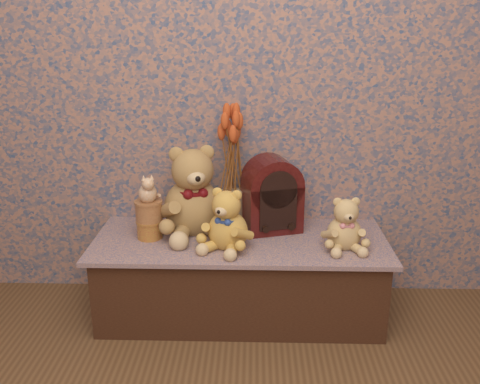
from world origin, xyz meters
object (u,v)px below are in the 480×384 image
Objects in this scene: teddy_medium at (228,216)px; teddy_small at (345,221)px; cat_figurine at (147,187)px; teddy_large at (192,186)px; biscuit_tin_lower at (150,229)px; ceramic_vase at (232,208)px; cathedral_radio at (272,194)px.

teddy_small is at bearing 23.51° from teddy_medium.
teddy_large is at bearing 6.03° from cat_figurine.
biscuit_tin_lower is at bearing -171.79° from teddy_medium.
ceramic_vase is (0.01, 0.25, -0.06)m from teddy_medium.
teddy_small is at bearing -25.40° from ceramic_vase.
cathedral_radio is at bearing -6.46° from cat_figurine.
cat_figurine is (0.00, 0.00, 0.20)m from biscuit_tin_lower.
teddy_medium is at bearing -63.74° from teddy_large.
cathedral_radio is at bearing -12.64° from teddy_large.
teddy_large is 0.21m from cat_figurine.
teddy_large is 1.53× the size of teddy_medium.
biscuit_tin_lower is (-0.19, -0.09, -0.18)m from teddy_large.
teddy_large is 0.23m from ceramic_vase.
teddy_small is at bearing -31.70° from teddy_large.
ceramic_vase is (-0.19, 0.04, -0.09)m from cathedral_radio.
teddy_small is 2.17× the size of biscuit_tin_lower.
teddy_small reaches higher than biscuit_tin_lower.
cathedral_radio is (0.37, 0.03, -0.04)m from teddy_large.
teddy_medium is at bearing 175.71° from teddy_small.
cathedral_radio is at bearing 69.54° from teddy_medium.
ceramic_vase is at bearing 149.12° from teddy_small.
cathedral_radio is 3.08× the size of biscuit_tin_lower.
cat_figurine is at bearing -171.79° from teddy_medium.
teddy_large is 1.25× the size of cathedral_radio.
cat_figurine reaches higher than ceramic_vase.
biscuit_tin_lower is (-0.86, 0.08, -0.08)m from teddy_small.
teddy_small is (0.67, -0.17, -0.10)m from teddy_large.
teddy_large is 2.49× the size of ceramic_vase.
cat_figurine is at bearing 175.65° from cathedral_radio.
teddy_medium reaches higher than ceramic_vase.
teddy_large is 0.70m from teddy_small.
biscuit_tin_lower is (-0.36, 0.09, -0.10)m from teddy_medium.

